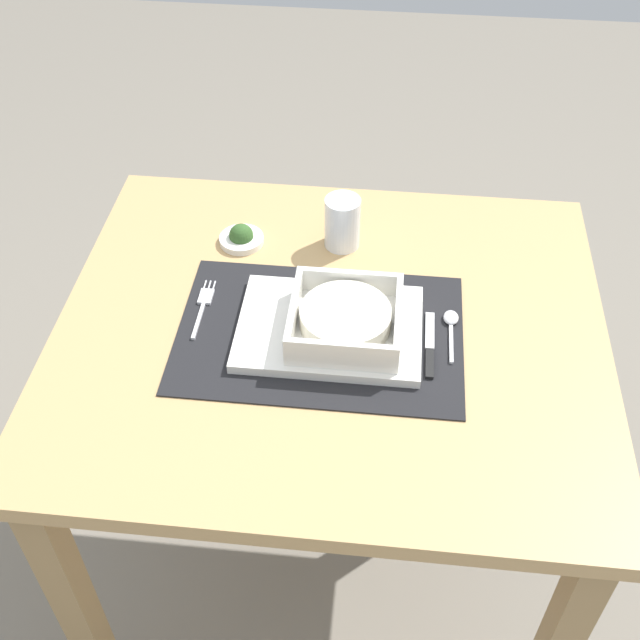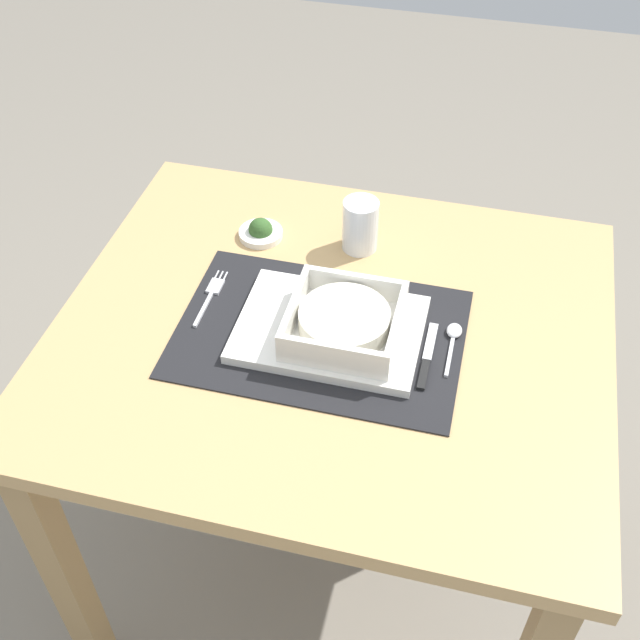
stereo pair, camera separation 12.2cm
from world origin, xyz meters
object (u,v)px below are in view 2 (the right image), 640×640
dining_table (331,377)px  butter_knife (427,360)px  condiment_saucer (261,232)px  porridge_bowl (344,322)px  fork (212,293)px  spoon (453,336)px  drinking_glass (362,228)px

dining_table → butter_knife: size_ratio=6.30×
condiment_saucer → porridge_bowl: bearing=-47.4°
fork → spoon: bearing=2.7°
porridge_bowl → butter_knife: (0.13, -0.01, -0.03)m
fork → condiment_saucer: bearing=82.8°
dining_table → fork: size_ratio=6.37×
fork → butter_knife: butter_knife is taller
dining_table → porridge_bowl: 0.16m
dining_table → fork: bearing=173.8°
drinking_glass → condiment_saucer: (-0.18, -0.01, -0.03)m
porridge_bowl → drinking_glass: size_ratio=1.78×
spoon → butter_knife: spoon is taller
dining_table → condiment_saucer: bearing=132.4°
butter_knife → condiment_saucer: 0.41m
spoon → condiment_saucer: 0.40m
porridge_bowl → condiment_saucer: bearing=132.6°
porridge_bowl → fork: porridge_bowl is taller
porridge_bowl → spoon: 0.17m
butter_knife → drinking_glass: bearing=125.5°
dining_table → butter_knife: butter_knife is taller
condiment_saucer → drinking_glass: bearing=4.4°
dining_table → spoon: spoon is taller
spoon → porridge_bowl: bearing=-169.3°
dining_table → porridge_bowl: bearing=-46.0°
fork → condiment_saucer: condiment_saucer is taller
porridge_bowl → condiment_saucer: 0.30m
porridge_bowl → condiment_saucer: porridge_bowl is taller
butter_knife → drinking_glass: drinking_glass is taller
spoon → butter_knife: 0.07m
porridge_bowl → butter_knife: size_ratio=1.22×
fork → spoon: 0.40m
porridge_bowl → fork: bearing=168.2°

